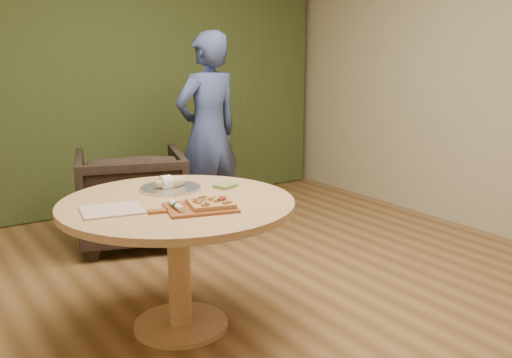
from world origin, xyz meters
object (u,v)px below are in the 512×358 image
object	(u,v)px
pizza_paddle	(198,208)
bread_roll	(169,182)
serving_tray	(171,188)
pedestal_table	(178,225)
armchair	(131,193)
person_standing	(208,133)
flatbread_pizza	(211,203)
cutlery_roll	(176,206)

from	to	relation	value
pizza_paddle	bread_roll	xyz separation A→B (m)	(0.05, 0.46, 0.04)
pizza_paddle	serving_tray	distance (m)	0.46
pedestal_table	serving_tray	bearing A→B (deg)	72.42
armchair	person_standing	size ratio (longest dim) A/B	0.50
pedestal_table	bread_roll	size ratio (longest dim) A/B	6.64
pizza_paddle	flatbread_pizza	xyz separation A→B (m)	(0.06, -0.02, 0.02)
cutlery_roll	armchair	world-z (taller)	armchair
flatbread_pizza	armchair	xyz separation A→B (m)	(0.24, 1.75, -0.35)
armchair	person_standing	xyz separation A→B (m)	(0.72, 0.00, 0.43)
bread_roll	armchair	size ratio (longest dim) A/B	0.23
pizza_paddle	flatbread_pizza	distance (m)	0.07
armchair	person_standing	world-z (taller)	person_standing
serving_tray	person_standing	world-z (taller)	person_standing
pizza_paddle	bread_roll	bearing A→B (deg)	98.12
flatbread_pizza	cutlery_roll	distance (m)	0.18
pedestal_table	serving_tray	distance (m)	0.30
pizza_paddle	cutlery_roll	world-z (taller)	cutlery_roll
flatbread_pizza	person_standing	world-z (taller)	person_standing
flatbread_pizza	person_standing	distance (m)	2.00
serving_tray	bread_roll	distance (m)	0.04
cutlery_roll	armchair	xyz separation A→B (m)	(0.42, 1.71, -0.36)
cutlery_roll	serving_tray	xyz separation A→B (m)	(0.17, 0.43, -0.02)
bread_roll	person_standing	xyz separation A→B (m)	(0.97, 1.28, 0.06)
armchair	bread_roll	bearing A→B (deg)	96.41
pizza_paddle	pedestal_table	bearing A→B (deg)	109.23
serving_tray	bread_roll	world-z (taller)	bread_roll
pizza_paddle	cutlery_roll	xyz separation A→B (m)	(-0.11, 0.03, 0.02)
bread_roll	flatbread_pizza	bearing A→B (deg)	-88.56
pedestal_table	serving_tray	size ratio (longest dim) A/B	3.60
bread_roll	person_standing	size ratio (longest dim) A/B	0.11
pizza_paddle	serving_tray	world-z (taller)	serving_tray
pizza_paddle	cutlery_roll	bearing A→B (deg)	-179.34
cutlery_roll	bread_roll	world-z (taller)	bread_roll
serving_tray	person_standing	bearing A→B (deg)	53.03
serving_tray	armchair	world-z (taller)	armchair
flatbread_pizza	serving_tray	distance (m)	0.48
pedestal_table	pizza_paddle	size ratio (longest dim) A/B	2.72
pedestal_table	armchair	distance (m)	1.57
flatbread_pizza	armchair	distance (m)	1.81
bread_roll	pizza_paddle	bearing A→B (deg)	-96.49
flatbread_pizza	cutlery_roll	size ratio (longest dim) A/B	1.35
cutlery_roll	person_standing	xyz separation A→B (m)	(1.14, 1.71, 0.07)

